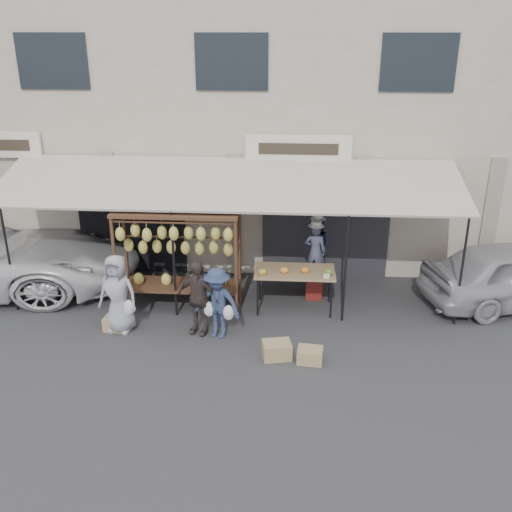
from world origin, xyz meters
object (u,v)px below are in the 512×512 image
at_px(crate_near_a, 277,350).
at_px(customer_right, 217,303).
at_px(produce_table, 295,273).
at_px(banana_rack, 177,241).
at_px(customer_mid, 198,298).
at_px(crate_near_b, 310,355).
at_px(crate_far, 116,323).
at_px(vendor_right, 317,246).
at_px(vendor_left, 315,251).
at_px(customer_left, 118,294).

bearing_deg(crate_near_a, customer_right, 149.02).
relative_size(produce_table, customer_right, 1.17).
relative_size(banana_rack, customer_mid, 1.69).
height_order(crate_near_a, crate_near_b, crate_near_a).
xyz_separation_m(produce_table, crate_far, (-3.58, -1.14, -0.72)).
bearing_deg(vendor_right, produce_table, 64.76).
height_order(produce_table, customer_mid, customer_mid).
distance_m(vendor_right, crate_near_a, 3.14).
xyz_separation_m(vendor_left, customer_mid, (-2.33, -1.75, -0.36)).
relative_size(produce_table, vendor_right, 1.28).
distance_m(vendor_left, vendor_right, 0.29).
distance_m(customer_mid, crate_near_a, 1.89).
distance_m(produce_table, vendor_right, 1.05).
distance_m(vendor_left, customer_mid, 2.93).
height_order(vendor_right, crate_far, vendor_right).
distance_m(banana_rack, vendor_right, 3.14).
distance_m(produce_table, crate_near_b, 2.24).
xyz_separation_m(produce_table, customer_mid, (-1.89, -1.15, -0.10)).
relative_size(customer_left, crate_near_a, 3.14).
height_order(customer_right, crate_far, customer_right).
height_order(banana_rack, customer_right, banana_rack).
bearing_deg(produce_table, crate_far, -162.36).
height_order(produce_table, vendor_left, vendor_left).
relative_size(vendor_left, crate_near_b, 2.74).
height_order(produce_table, customer_right, customer_right).
bearing_deg(crate_near_b, banana_rack, 145.21).
distance_m(vendor_left, customer_left, 4.31).
bearing_deg(customer_mid, crate_near_a, -9.44).
xyz_separation_m(customer_mid, crate_near_b, (2.20, -0.94, -0.63)).
bearing_deg(vendor_left, customer_left, 38.87).
bearing_deg(customer_mid, vendor_left, 55.24).
distance_m(vendor_right, crate_near_b, 3.15).
bearing_deg(crate_far, customer_mid, -0.24).
bearing_deg(vendor_right, banana_rack, 22.76).
bearing_deg(crate_near_b, produce_table, 98.36).
relative_size(customer_left, customer_right, 1.11).
xyz_separation_m(vendor_left, vendor_right, (0.04, 0.29, 0.03)).
distance_m(vendor_right, customer_mid, 3.14).
bearing_deg(produce_table, crate_near_b, -81.64).
height_order(customer_right, crate_near_a, customer_right).
distance_m(customer_left, crate_far, 0.68).
bearing_deg(customer_left, vendor_right, 35.72).
height_order(vendor_left, vendor_right, vendor_right).
bearing_deg(vendor_right, crate_near_a, 77.63).
height_order(customer_left, customer_right, customer_left).
bearing_deg(crate_near_b, crate_near_a, 169.71).
bearing_deg(customer_left, banana_rack, 52.24).
bearing_deg(crate_near_b, customer_right, 155.40).
xyz_separation_m(banana_rack, customer_mid, (0.56, -0.97, -0.80)).
xyz_separation_m(vendor_right, crate_far, (-4.06, -2.03, -1.01)).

